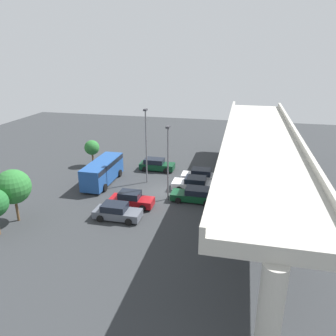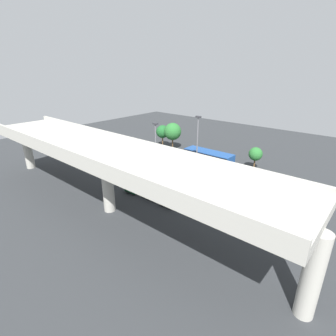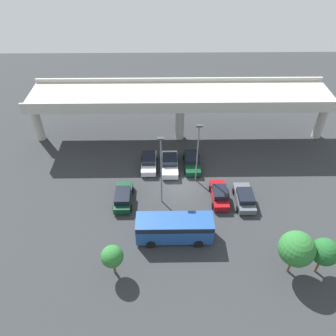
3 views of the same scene
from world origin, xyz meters
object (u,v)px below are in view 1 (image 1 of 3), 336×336
at_px(tree_front_left, 92,148).
at_px(parked_car_1, 200,176).
at_px(parked_car_3, 195,195).
at_px(lamp_post_near_aisle, 168,158).
at_px(lamp_post_mid_lot, 146,141).
at_px(shuttle_bus, 103,170).
at_px(parked_car_2, 194,184).
at_px(tree_front_centre, 13,187).
at_px(parked_car_4, 131,200).
at_px(parked_car_5, 117,212).
at_px(parked_car_0, 156,165).

bearing_deg(tree_front_left, parked_car_1, 79.99).
xyz_separation_m(parked_car_3, lamp_post_near_aisle, (0.22, -2.83, 3.98)).
bearing_deg(lamp_post_near_aisle, tree_front_left, -123.90).
bearing_deg(lamp_post_mid_lot, parked_car_3, 58.55).
height_order(shuttle_bus, lamp_post_near_aisle, lamp_post_near_aisle).
xyz_separation_m(parked_car_1, shuttle_bus, (2.93, -11.29, 0.86)).
bearing_deg(parked_car_3, lamp_post_mid_lot, -31.45).
height_order(parked_car_1, shuttle_bus, shuttle_bus).
xyz_separation_m(parked_car_2, tree_front_centre, (10.72, -14.98, 2.70)).
relative_size(parked_car_3, lamp_post_near_aisle, 0.59).
bearing_deg(parked_car_4, parked_car_5, -100.20).
xyz_separation_m(parked_car_2, tree_front_left, (-5.35, -14.92, 1.79)).
distance_m(parked_car_0, parked_car_5, 13.67).
bearing_deg(shuttle_bus, parked_car_4, -134.54).
relative_size(parked_car_2, lamp_post_near_aisle, 0.61).
relative_size(parked_car_4, lamp_post_mid_lot, 0.50).
xyz_separation_m(parked_car_2, parked_car_4, (5.55, -5.61, 0.01)).
bearing_deg(parked_car_2, parked_car_4, 44.66).
bearing_deg(parked_car_5, parked_car_2, 53.68).
relative_size(shuttle_bus, tree_front_centre, 1.52).
bearing_deg(parked_car_0, parked_car_1, -23.56).
distance_m(lamp_post_mid_lot, tree_front_centre, 14.95).
xyz_separation_m(parked_car_3, lamp_post_mid_lot, (-3.89, -6.36, 4.43)).
height_order(parked_car_4, lamp_post_near_aisle, lamp_post_near_aisle).
distance_m(parked_car_5, shuttle_bus, 9.44).
distance_m(parked_car_3, tree_front_left, 17.55).
bearing_deg(tree_front_centre, parked_car_4, 118.90).
xyz_separation_m(parked_car_1, lamp_post_near_aisle, (5.75, -2.68, 3.93)).
relative_size(parked_car_5, lamp_post_mid_lot, 0.50).
relative_size(lamp_post_near_aisle, lamp_post_mid_lot, 0.90).
xyz_separation_m(parked_car_3, tree_front_left, (-8.22, -15.39, 1.82)).
bearing_deg(parked_car_5, parked_car_0, 88.96).
xyz_separation_m(parked_car_0, parked_car_4, (10.90, 0.25, -0.02)).
xyz_separation_m(parked_car_0, lamp_post_mid_lot, (4.33, -0.03, 4.37)).
height_order(parked_car_3, parked_car_5, parked_car_5).
height_order(parked_car_5, lamp_post_near_aisle, lamp_post_near_aisle).
bearing_deg(parked_car_4, parked_car_1, 54.13).
relative_size(lamp_post_mid_lot, tree_front_centre, 1.76).
bearing_deg(parked_car_1, parked_car_2, 83.11).
height_order(parked_car_4, lamp_post_mid_lot, lamp_post_mid_lot).
distance_m(lamp_post_near_aisle, tree_front_left, 15.29).
bearing_deg(shuttle_bus, lamp_post_near_aisle, -108.13).
distance_m(parked_car_0, parked_car_2, 7.94).
bearing_deg(parked_car_2, tree_front_centre, 35.58).
relative_size(parked_car_5, lamp_post_near_aisle, 0.56).
relative_size(parked_car_3, lamp_post_mid_lot, 0.54).
bearing_deg(parked_car_1, tree_front_left, -10.01).
distance_m(parked_car_0, tree_front_centre, 18.67).
distance_m(parked_car_4, tree_front_centre, 11.04).
bearing_deg(tree_front_centre, lamp_post_mid_lot, 142.26).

